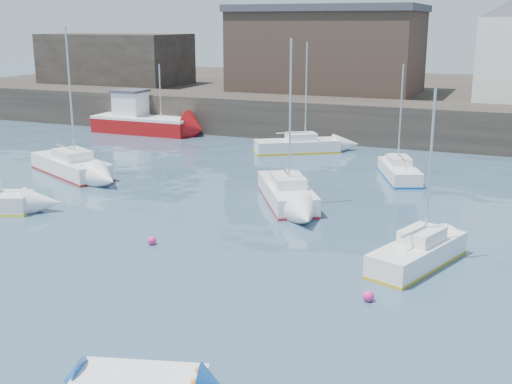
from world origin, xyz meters
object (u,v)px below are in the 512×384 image
at_px(sailboat_b, 287,192).
at_px(sailboat_e, 71,165).
at_px(buoy_near, 152,244).
at_px(buoy_far, 285,210).
at_px(blue_dinghy, 141,384).
at_px(sailboat_f, 399,171).
at_px(sailboat_c, 418,253).
at_px(sailboat_h, 298,145).
at_px(fishing_boat, 142,119).
at_px(buoy_mid, 368,301).

relative_size(sailboat_b, sailboat_e, 0.94).
distance_m(buoy_near, buoy_far, 7.70).
relative_size(blue_dinghy, sailboat_f, 0.52).
bearing_deg(buoy_far, sailboat_b, 107.09).
relative_size(sailboat_c, sailboat_h, 0.87).
height_order(fishing_boat, sailboat_e, sailboat_e).
height_order(sailboat_c, buoy_far, sailboat_c).
relative_size(sailboat_c, buoy_near, 18.00).
height_order(blue_dinghy, sailboat_c, sailboat_c).
distance_m(blue_dinghy, sailboat_c, 12.55).
height_order(fishing_boat, buoy_mid, fishing_boat).
bearing_deg(blue_dinghy, sailboat_c, 67.23).
height_order(sailboat_b, sailboat_h, sailboat_b).
height_order(sailboat_c, buoy_mid, sailboat_c).
distance_m(blue_dinghy, sailboat_f, 25.40).
relative_size(sailboat_c, buoy_far, 19.38).
height_order(sailboat_f, sailboat_h, sailboat_h).
relative_size(sailboat_h, buoy_far, 22.32).
distance_m(sailboat_f, buoy_far, 9.55).
distance_m(sailboat_c, sailboat_f, 14.16).
xyz_separation_m(sailboat_c, sailboat_e, (-21.74, 7.16, 0.06)).
height_order(sailboat_b, buoy_far, sailboat_b).
distance_m(sailboat_b, buoy_mid, 12.24).
xyz_separation_m(sailboat_f, buoy_mid, (2.29, -17.68, -0.47)).
relative_size(sailboat_b, sailboat_h, 1.07).
distance_m(blue_dinghy, sailboat_h, 31.22).
relative_size(sailboat_e, buoy_near, 23.66).
bearing_deg(sailboat_e, blue_dinghy, -47.97).
bearing_deg(sailboat_e, buoy_far, -8.12).
bearing_deg(sailboat_h, buoy_far, -73.24).
relative_size(blue_dinghy, buoy_near, 9.39).
bearing_deg(sailboat_h, sailboat_b, -73.27).
height_order(sailboat_c, sailboat_f, sailboat_c).
bearing_deg(fishing_boat, blue_dinghy, -57.57).
bearing_deg(buoy_mid, sailboat_e, 151.95).
bearing_deg(buoy_mid, blue_dinghy, -116.81).
bearing_deg(buoy_near, buoy_far, 64.34).
relative_size(fishing_boat, sailboat_c, 1.29).
relative_size(sailboat_f, buoy_near, 18.00).
distance_m(sailboat_e, buoy_near, 14.39).
distance_m(sailboat_e, buoy_mid, 23.53).
distance_m(sailboat_b, sailboat_e, 14.16).
bearing_deg(buoy_mid, buoy_near, 167.88).
xyz_separation_m(blue_dinghy, buoy_mid, (3.88, 7.67, -0.34)).
xyz_separation_m(blue_dinghy, sailboat_h, (-6.53, 30.53, 0.16)).
bearing_deg(sailboat_c, blue_dinghy, -112.77).
relative_size(sailboat_h, buoy_mid, 19.60).
height_order(blue_dinghy, sailboat_e, sailboat_e).
bearing_deg(blue_dinghy, sailboat_b, 98.69).
bearing_deg(sailboat_e, buoy_near, -38.81).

